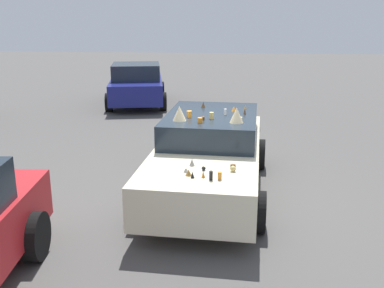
# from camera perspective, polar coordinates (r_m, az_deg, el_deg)

# --- Properties ---
(ground_plane) EXTENTS (60.00, 60.00, 0.00)m
(ground_plane) POSITION_cam_1_polar(r_m,az_deg,el_deg) (8.31, 2.07, -6.02)
(ground_plane) COLOR #514F4C
(art_car_decorated) EXTENTS (4.74, 2.23, 1.62)m
(art_car_decorated) POSITION_cam_1_polar(r_m,az_deg,el_deg) (8.16, 2.20, -1.16)
(art_car_decorated) COLOR beige
(art_car_decorated) RESTS_ON ground
(parked_sedan_row_back_center) EXTENTS (4.20, 2.55, 1.46)m
(parked_sedan_row_back_center) POSITION_cam_1_polar(r_m,az_deg,el_deg) (16.26, -7.02, 7.50)
(parked_sedan_row_back_center) COLOR navy
(parked_sedan_row_back_center) RESTS_ON ground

